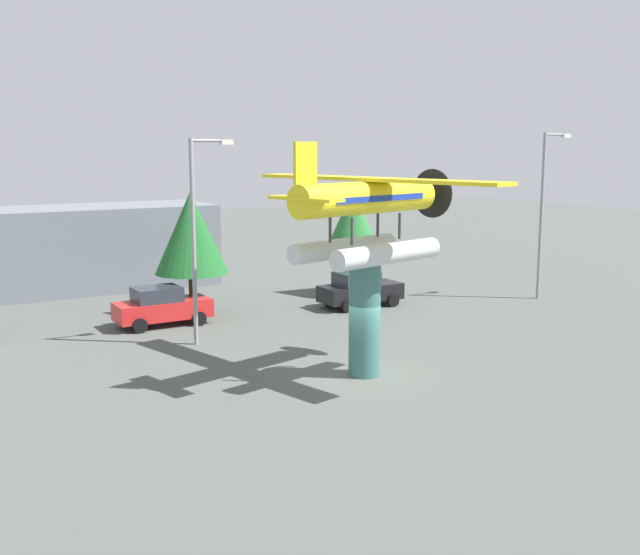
{
  "coord_description": "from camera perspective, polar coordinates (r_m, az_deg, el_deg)",
  "views": [
    {
      "loc": [
        -14.62,
        -21.4,
        7.86
      ],
      "look_at": [
        0.0,
        3.0,
        3.02
      ],
      "focal_mm": 43.06,
      "sensor_mm": 36.0,
      "label": 1
    }
  ],
  "objects": [
    {
      "name": "car_far_black",
      "position": [
        38.26,
        2.96,
        -0.87
      ],
      "size": [
        4.2,
        2.02,
        1.76
      ],
      "color": "black",
      "rests_on": "ground"
    },
    {
      "name": "ground_plane",
      "position": [
        27.08,
        3.29,
        -7.24
      ],
      "size": [
        140.0,
        140.0,
        0.0
      ],
      "primitive_type": "plane",
      "color": "#4C514C"
    },
    {
      "name": "tree_east",
      "position": [
        36.21,
        -9.56,
        3.27
      ],
      "size": [
        3.43,
        3.43,
        5.84
      ],
      "color": "brown",
      "rests_on": "ground"
    },
    {
      "name": "display_pedestal",
      "position": [
        26.56,
        3.33,
        -3.07
      ],
      "size": [
        1.1,
        1.1,
        4.03
      ],
      "primitive_type": "cylinder",
      "color": "#386B66",
      "rests_on": "ground"
    },
    {
      "name": "storefront_building",
      "position": [
        45.13,
        -16.48,
        2.18
      ],
      "size": [
        13.14,
        5.7,
        4.6
      ],
      "primitive_type": "cube",
      "color": "slate",
      "rests_on": "ground"
    },
    {
      "name": "floatplane_monument",
      "position": [
        26.1,
        3.6,
        4.89
      ],
      "size": [
        7.17,
        10.37,
        4.0
      ],
      "rotation": [
        0.0,
        0.0,
        0.24
      ],
      "color": "silver",
      "rests_on": "display_pedestal"
    },
    {
      "name": "streetlight_secondary",
      "position": [
        41.5,
        16.34,
        5.24
      ],
      "size": [
        1.84,
        0.28,
        8.6
      ],
      "color": "gray",
      "rests_on": "ground"
    },
    {
      "name": "streetlight_primary",
      "position": [
        30.73,
        -9.08,
        3.72
      ],
      "size": [
        1.84,
        0.28,
        8.21
      ],
      "color": "gray",
      "rests_on": "ground"
    },
    {
      "name": "tree_center_back",
      "position": [
        41.12,
        2.46,
        4.05
      ],
      "size": [
        3.25,
        3.25,
        5.67
      ],
      "color": "brown",
      "rests_on": "ground"
    },
    {
      "name": "car_mid_red",
      "position": [
        34.87,
        -11.7,
        -2.1
      ],
      "size": [
        4.2,
        2.02,
        1.76
      ],
      "color": "red",
      "rests_on": "ground"
    }
  ]
}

